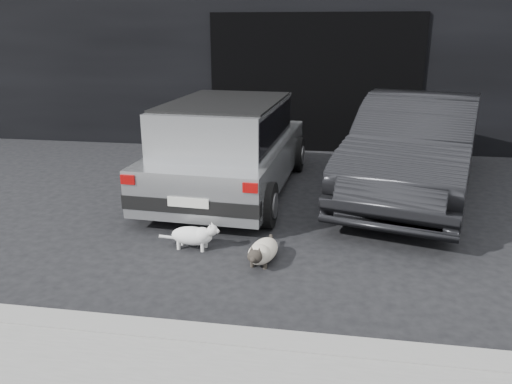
# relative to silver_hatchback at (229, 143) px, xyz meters

# --- Properties ---
(ground) EXTENTS (80.00, 80.00, 0.00)m
(ground) POSITION_rel_silver_hatchback_xyz_m (0.06, -1.13, -0.75)
(ground) COLOR black
(ground) RESTS_ON ground
(building_facade) EXTENTS (34.00, 4.00, 5.00)m
(building_facade) POSITION_rel_silver_hatchback_xyz_m (1.06, 4.87, 1.75)
(building_facade) COLOR black
(building_facade) RESTS_ON ground
(garage_opening) EXTENTS (4.00, 0.10, 2.60)m
(garage_opening) POSITION_rel_silver_hatchback_xyz_m (1.06, 2.86, 0.55)
(garage_opening) COLOR black
(garage_opening) RESTS_ON ground
(curb) EXTENTS (18.00, 0.25, 0.12)m
(curb) POSITION_rel_silver_hatchback_xyz_m (1.06, -3.73, -0.69)
(curb) COLOR gray
(curb) RESTS_ON ground
(silver_hatchback) EXTENTS (2.01, 3.80, 1.37)m
(silver_hatchback) POSITION_rel_silver_hatchback_xyz_m (0.00, 0.00, 0.00)
(silver_hatchback) COLOR #ABAEB0
(silver_hatchback) RESTS_ON ground
(second_car) EXTENTS (2.57, 4.58, 1.43)m
(second_car) POSITION_rel_silver_hatchback_xyz_m (2.65, 0.31, -0.03)
(second_car) COLOR black
(second_car) RESTS_ON ground
(cat_siamese) EXTENTS (0.35, 0.81, 0.28)m
(cat_siamese) POSITION_rel_silver_hatchback_xyz_m (0.83, -2.27, -0.62)
(cat_siamese) COLOR beige
(cat_siamese) RESTS_ON ground
(cat_white) EXTENTS (0.70, 0.27, 0.32)m
(cat_white) POSITION_rel_silver_hatchback_xyz_m (0.04, -2.03, -0.59)
(cat_white) COLOR white
(cat_white) RESTS_ON ground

